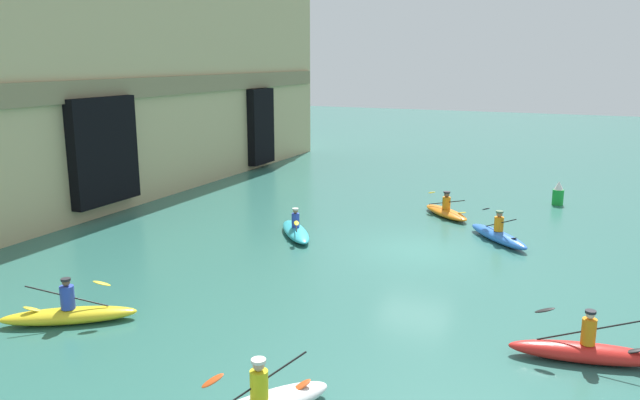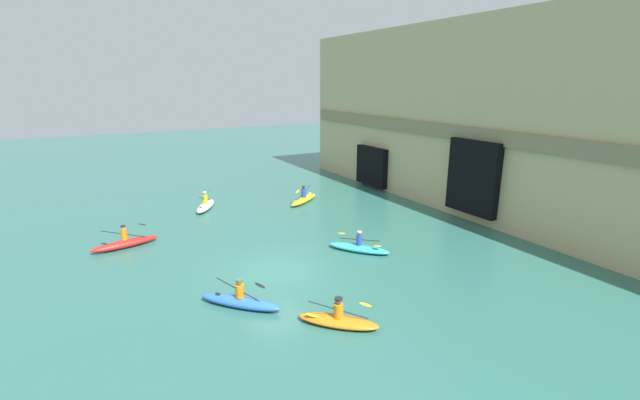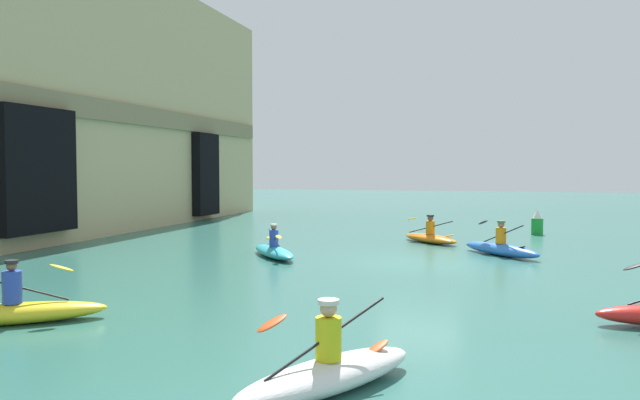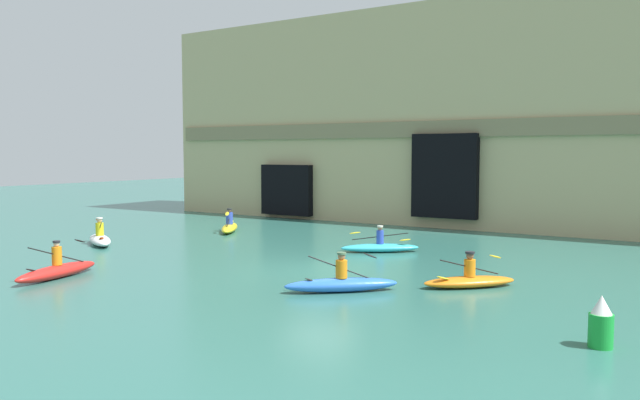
{
  "view_description": "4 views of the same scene",
  "coord_description": "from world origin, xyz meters",
  "px_view_note": "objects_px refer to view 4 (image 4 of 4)",
  "views": [
    {
      "loc": [
        -20.14,
        -5.32,
        6.46
      ],
      "look_at": [
        -1.47,
        2.99,
        1.82
      ],
      "focal_mm": 35.0,
      "sensor_mm": 36.0,
      "label": 1
    },
    {
      "loc": [
        16.36,
        -6.9,
        8.25
      ],
      "look_at": [
        -1.9,
        3.39,
        2.4
      ],
      "focal_mm": 24.0,
      "sensor_mm": 36.0,
      "label": 2
    },
    {
      "loc": [
        -18.77,
        -2.12,
        2.85
      ],
      "look_at": [
        -3.2,
        2.2,
        2.02
      ],
      "focal_mm": 35.0,
      "sensor_mm": 36.0,
      "label": 3
    },
    {
      "loc": [
        11.16,
        -17.61,
        3.98
      ],
      "look_at": [
        -2.0,
        3.16,
        2.11
      ],
      "focal_mm": 35.0,
      "sensor_mm": 36.0,
      "label": 4
    }
  ],
  "objects_px": {
    "kayak_cyan": "(380,247)",
    "marker_buoy": "(601,323)",
    "kayak_white": "(100,239)",
    "kayak_yellow": "(230,227)",
    "kayak_orange": "(469,280)",
    "kayak_red": "(57,270)",
    "kayak_blue": "(341,283)"
  },
  "relations": [
    {
      "from": "kayak_white",
      "to": "kayak_yellow",
      "type": "height_order",
      "value": "kayak_white"
    },
    {
      "from": "kayak_red",
      "to": "marker_buoy",
      "type": "xyz_separation_m",
      "value": [
        15.71,
        1.56,
        0.25
      ]
    },
    {
      "from": "kayak_orange",
      "to": "kayak_cyan",
      "type": "bearing_deg",
      "value": -85.28
    },
    {
      "from": "kayak_red",
      "to": "kayak_cyan",
      "type": "height_order",
      "value": "kayak_red"
    },
    {
      "from": "kayak_orange",
      "to": "marker_buoy",
      "type": "relative_size",
      "value": 2.4
    },
    {
      "from": "kayak_orange",
      "to": "kayak_cyan",
      "type": "distance_m",
      "value": 6.86
    },
    {
      "from": "kayak_white",
      "to": "marker_buoy",
      "type": "bearing_deg",
      "value": -159.69
    },
    {
      "from": "kayak_white",
      "to": "marker_buoy",
      "type": "xyz_separation_m",
      "value": [
        20.52,
        -3.86,
        0.25
      ]
    },
    {
      "from": "kayak_red",
      "to": "kayak_white",
      "type": "xyz_separation_m",
      "value": [
        -4.82,
        5.42,
        -0.0
      ]
    },
    {
      "from": "kayak_blue",
      "to": "kayak_white",
      "type": "bearing_deg",
      "value": -51.92
    },
    {
      "from": "kayak_yellow",
      "to": "kayak_red",
      "type": "bearing_deg",
      "value": -19.79
    },
    {
      "from": "kayak_white",
      "to": "kayak_blue",
      "type": "distance_m",
      "value": 13.64
    },
    {
      "from": "kayak_blue",
      "to": "marker_buoy",
      "type": "xyz_separation_m",
      "value": [
        7.08,
        -1.58,
        0.26
      ]
    },
    {
      "from": "kayak_white",
      "to": "kayak_cyan",
      "type": "relative_size",
      "value": 1.0
    },
    {
      "from": "kayak_cyan",
      "to": "kayak_yellow",
      "type": "xyz_separation_m",
      "value": [
        -9.35,
        1.71,
        0.04
      ]
    },
    {
      "from": "kayak_red",
      "to": "kayak_blue",
      "type": "relative_size",
      "value": 1.16
    },
    {
      "from": "kayak_yellow",
      "to": "kayak_white",
      "type": "bearing_deg",
      "value": -49.6
    },
    {
      "from": "kayak_cyan",
      "to": "marker_buoy",
      "type": "xyz_separation_m",
      "value": [
        9.39,
        -8.59,
        0.3
      ]
    },
    {
      "from": "kayak_cyan",
      "to": "marker_buoy",
      "type": "bearing_deg",
      "value": -79.84
    },
    {
      "from": "kayak_red",
      "to": "kayak_blue",
      "type": "xyz_separation_m",
      "value": [
        8.63,
        3.15,
        -0.01
      ]
    },
    {
      "from": "kayak_blue",
      "to": "kayak_yellow",
      "type": "xyz_separation_m",
      "value": [
        -11.66,
        8.72,
        -0.0
      ]
    },
    {
      "from": "kayak_white",
      "to": "kayak_yellow",
      "type": "distance_m",
      "value": 6.69
    },
    {
      "from": "kayak_orange",
      "to": "kayak_yellow",
      "type": "height_order",
      "value": "kayak_yellow"
    },
    {
      "from": "kayak_red",
      "to": "kayak_orange",
      "type": "bearing_deg",
      "value": -74.26
    },
    {
      "from": "kayak_yellow",
      "to": "marker_buoy",
      "type": "xyz_separation_m",
      "value": [
        18.74,
        -10.3,
        0.26
      ]
    },
    {
      "from": "marker_buoy",
      "to": "kayak_white",
      "type": "bearing_deg",
      "value": 169.36
    },
    {
      "from": "kayak_red",
      "to": "marker_buoy",
      "type": "distance_m",
      "value": 15.78
    },
    {
      "from": "kayak_white",
      "to": "kayak_orange",
      "type": "xyz_separation_m",
      "value": [
        16.35,
        0.28,
        -0.04
      ]
    },
    {
      "from": "kayak_yellow",
      "to": "marker_buoy",
      "type": "distance_m",
      "value": 21.39
    },
    {
      "from": "kayak_cyan",
      "to": "marker_buoy",
      "type": "height_order",
      "value": "marker_buoy"
    },
    {
      "from": "kayak_red",
      "to": "kayak_orange",
      "type": "xyz_separation_m",
      "value": [
        11.53,
        5.7,
        -0.04
      ]
    },
    {
      "from": "kayak_red",
      "to": "kayak_yellow",
      "type": "relative_size",
      "value": 1.07
    }
  ]
}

